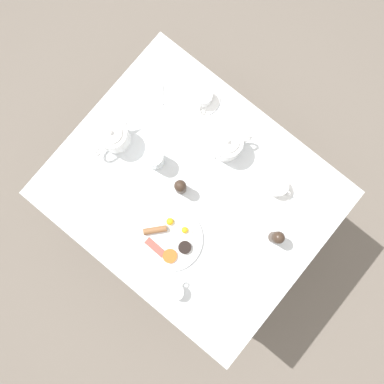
{
  "coord_description": "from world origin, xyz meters",
  "views": [
    {
      "loc": [
        -0.13,
        -0.11,
        2.34
      ],
      "look_at": [
        0.0,
        0.0,
        0.79
      ],
      "focal_mm": 35.0,
      "sensor_mm": 36.0,
      "label": 1
    }
  ],
  "objects_px": {
    "teapot_far": "(227,145)",
    "fork_by_plate": "(237,216)",
    "teacup_with_saucer_left": "(277,186)",
    "salt_grinder": "(277,238)",
    "teacup_with_saucer_right": "(202,97)",
    "teapot_near": "(113,136)",
    "napkin_folded": "(148,94)",
    "spoon_for_tea": "(239,312)",
    "creamer_jug": "(176,291)",
    "breakfast_plate": "(170,238)",
    "fork_spare": "(250,264)",
    "knife_by_plate": "(123,198)",
    "water_glass_tall": "(155,158)",
    "pepper_grinder": "(180,187)"
  },
  "relations": [
    {
      "from": "teapot_far",
      "to": "fork_by_plate",
      "type": "distance_m",
      "value": 0.3
    },
    {
      "from": "teacup_with_saucer_left",
      "to": "salt_grinder",
      "type": "distance_m",
      "value": 0.21
    },
    {
      "from": "teacup_with_saucer_right",
      "to": "fork_by_plate",
      "type": "distance_m",
      "value": 0.53
    },
    {
      "from": "teapot_near",
      "to": "napkin_folded",
      "type": "height_order",
      "value": "teapot_near"
    },
    {
      "from": "spoon_for_tea",
      "to": "creamer_jug",
      "type": "bearing_deg",
      "value": 110.62
    },
    {
      "from": "breakfast_plate",
      "to": "fork_by_plate",
      "type": "bearing_deg",
      "value": -31.88
    },
    {
      "from": "creamer_jug",
      "to": "teapot_near",
      "type": "bearing_deg",
      "value": 62.03
    },
    {
      "from": "spoon_for_tea",
      "to": "fork_spare",
      "type": "height_order",
      "value": "same"
    },
    {
      "from": "teapot_far",
      "to": "creamer_jug",
      "type": "bearing_deg",
      "value": 55.18
    },
    {
      "from": "napkin_folded",
      "to": "fork_by_plate",
      "type": "distance_m",
      "value": 0.65
    },
    {
      "from": "creamer_jug",
      "to": "teapot_far",
      "type": "bearing_deg",
      "value": 20.26
    },
    {
      "from": "spoon_for_tea",
      "to": "napkin_folded",
      "type": "bearing_deg",
      "value": 62.12
    },
    {
      "from": "salt_grinder",
      "to": "napkin_folded",
      "type": "relative_size",
      "value": 0.69
    },
    {
      "from": "teacup_with_saucer_left",
      "to": "spoon_for_tea",
      "type": "relative_size",
      "value": 1.11
    },
    {
      "from": "salt_grinder",
      "to": "creamer_jug",
      "type": "bearing_deg",
      "value": 157.55
    },
    {
      "from": "teapot_near",
      "to": "napkin_folded",
      "type": "xyz_separation_m",
      "value": [
        0.24,
        0.02,
        -0.05
      ]
    },
    {
      "from": "breakfast_plate",
      "to": "fork_by_plate",
      "type": "distance_m",
      "value": 0.29
    },
    {
      "from": "knife_by_plate",
      "to": "fork_spare",
      "type": "relative_size",
      "value": 1.24
    },
    {
      "from": "knife_by_plate",
      "to": "spoon_for_tea",
      "type": "xyz_separation_m",
      "value": [
        -0.05,
        -0.67,
        -0.0
      ]
    },
    {
      "from": "fork_spare",
      "to": "water_glass_tall",
      "type": "bearing_deg",
      "value": 81.58
    },
    {
      "from": "napkin_folded",
      "to": "fork_spare",
      "type": "distance_m",
      "value": 0.84
    },
    {
      "from": "creamer_jug",
      "to": "salt_grinder",
      "type": "distance_m",
      "value": 0.46
    },
    {
      "from": "napkin_folded",
      "to": "spoon_for_tea",
      "type": "xyz_separation_m",
      "value": [
        -0.47,
        -0.88,
        -0.0
      ]
    },
    {
      "from": "water_glass_tall",
      "to": "napkin_folded",
      "type": "relative_size",
      "value": 0.63
    },
    {
      "from": "teapot_far",
      "to": "water_glass_tall",
      "type": "bearing_deg",
      "value": -4.79
    },
    {
      "from": "fork_by_plate",
      "to": "knife_by_plate",
      "type": "bearing_deg",
      "value": 120.68
    },
    {
      "from": "creamer_jug",
      "to": "fork_by_plate",
      "type": "relative_size",
      "value": 0.52
    },
    {
      "from": "water_glass_tall",
      "to": "teapot_near",
      "type": "bearing_deg",
      "value": 101.25
    },
    {
      "from": "teapot_near",
      "to": "salt_grinder",
      "type": "distance_m",
      "value": 0.79
    },
    {
      "from": "teacup_with_saucer_right",
      "to": "napkin_folded",
      "type": "relative_size",
      "value": 0.96
    },
    {
      "from": "fork_by_plate",
      "to": "knife_by_plate",
      "type": "relative_size",
      "value": 0.76
    },
    {
      "from": "knife_by_plate",
      "to": "spoon_for_tea",
      "type": "height_order",
      "value": "same"
    },
    {
      "from": "teapot_near",
      "to": "teapot_far",
      "type": "relative_size",
      "value": 1.17
    },
    {
      "from": "water_glass_tall",
      "to": "spoon_for_tea",
      "type": "xyz_separation_m",
      "value": [
        -0.26,
        -0.67,
        -0.05
      ]
    },
    {
      "from": "teapot_far",
      "to": "teacup_with_saucer_right",
      "type": "bearing_deg",
      "value": -80.54
    },
    {
      "from": "teacup_with_saucer_right",
      "to": "teapot_far",
      "type": "bearing_deg",
      "value": -115.45
    },
    {
      "from": "water_glass_tall",
      "to": "fork_spare",
      "type": "height_order",
      "value": "water_glass_tall"
    },
    {
      "from": "creamer_jug",
      "to": "fork_spare",
      "type": "height_order",
      "value": "creamer_jug"
    },
    {
      "from": "teapot_far",
      "to": "creamer_jug",
      "type": "xyz_separation_m",
      "value": [
        -0.59,
        -0.22,
        -0.03
      ]
    },
    {
      "from": "breakfast_plate",
      "to": "water_glass_tall",
      "type": "bearing_deg",
      "value": 50.43
    },
    {
      "from": "fork_by_plate",
      "to": "knife_by_plate",
      "type": "xyz_separation_m",
      "value": [
        -0.25,
        0.42,
        0.0
      ]
    },
    {
      "from": "pepper_grinder",
      "to": "teacup_with_saucer_left",
      "type": "bearing_deg",
      "value": -49.79
    },
    {
      "from": "creamer_jug",
      "to": "napkin_folded",
      "type": "height_order",
      "value": "creamer_jug"
    },
    {
      "from": "salt_grinder",
      "to": "teapot_near",
      "type": "bearing_deg",
      "value": 97.47
    },
    {
      "from": "teacup_with_saucer_left",
      "to": "teacup_with_saucer_right",
      "type": "height_order",
      "value": "same"
    },
    {
      "from": "teacup_with_saucer_right",
      "to": "creamer_jug",
      "type": "bearing_deg",
      "value": -148.07
    },
    {
      "from": "teapot_far",
      "to": "napkin_folded",
      "type": "xyz_separation_m",
      "value": [
        -0.03,
        0.41,
        -0.05
      ]
    },
    {
      "from": "napkin_folded",
      "to": "teacup_with_saucer_right",
      "type": "bearing_deg",
      "value": -55.28
    },
    {
      "from": "teapot_near",
      "to": "spoon_for_tea",
      "type": "height_order",
      "value": "teapot_near"
    },
    {
      "from": "spoon_for_tea",
      "to": "knife_by_plate",
      "type": "bearing_deg",
      "value": 85.47
    }
  ]
}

